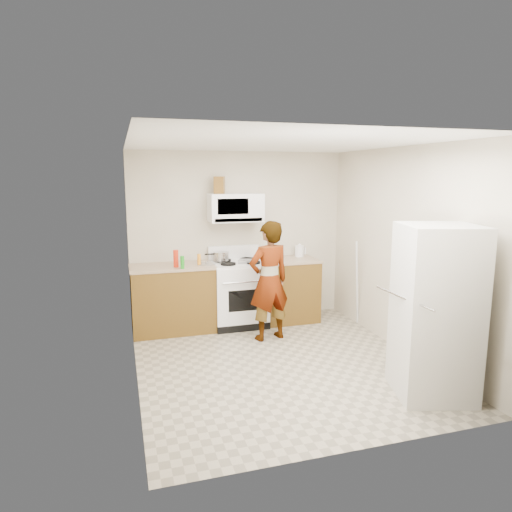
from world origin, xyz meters
name	(u,v)px	position (x,y,z in m)	size (l,w,h in m)	color
floor	(279,363)	(0.00, 0.00, 0.00)	(3.60, 3.60, 0.00)	gray
back_wall	(239,237)	(0.00, 1.79, 1.25)	(3.20, 0.02, 2.50)	beige
right_wall	(403,251)	(1.59, 0.00, 1.25)	(0.02, 3.60, 2.50)	beige
cabinet_left	(173,300)	(-1.04, 1.49, 0.45)	(1.12, 0.62, 0.90)	brown
counter_left	(172,267)	(-1.04, 1.49, 0.92)	(1.14, 0.64, 0.04)	#9C8769
cabinet_right	(288,291)	(0.68, 1.49, 0.45)	(0.80, 0.62, 0.90)	brown
counter_right	(289,260)	(0.68, 1.49, 0.92)	(0.82, 0.64, 0.04)	#9C8769
gas_range	(238,292)	(-0.10, 1.48, 0.49)	(0.76, 0.65, 1.13)	white
microwave	(235,208)	(-0.10, 1.61, 1.70)	(0.76, 0.38, 0.40)	white
person	(269,281)	(0.14, 0.80, 0.79)	(0.58, 0.38, 1.58)	tan
fridge	(435,312)	(1.20, -1.15, 0.85)	(0.70, 0.70, 1.70)	beige
kettle	(299,251)	(0.90, 1.63, 1.02)	(0.14, 0.14, 0.17)	white
jug	(219,185)	(-0.33, 1.62, 2.02)	(0.14, 0.14, 0.24)	brown
saucepan	(221,256)	(-0.33, 1.57, 1.01)	(0.21, 0.21, 0.12)	#AFAEB2
tray	(247,261)	(0.01, 1.38, 0.96)	(0.25, 0.16, 0.05)	silver
bottle_spray	(176,259)	(-1.00, 1.36, 1.05)	(0.07, 0.07, 0.23)	red
bottle_hot_sauce	(199,259)	(-0.67, 1.42, 1.01)	(0.05, 0.05, 0.15)	orange
bottle_green_cap	(182,262)	(-0.93, 1.23, 1.02)	(0.05, 0.05, 0.17)	#1A8919
pot_lid	(207,264)	(-0.56, 1.44, 0.94)	(0.25, 0.25, 0.01)	silver
broom	(357,283)	(1.52, 0.94, 0.63)	(0.03, 0.03, 1.26)	silver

